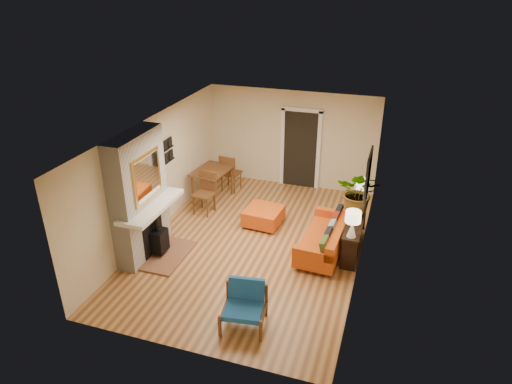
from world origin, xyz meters
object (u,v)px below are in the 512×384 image
at_px(sofa, 327,238).
at_px(lamp_near, 353,221).
at_px(blue_chair, 245,302).
at_px(dining_table, 215,176).
at_px(lamp_far, 362,188).
at_px(console_table, 355,224).
at_px(houseplant, 359,192).
at_px(ottoman, 263,215).

distance_m(sofa, lamp_near, 1.00).
bearing_deg(blue_chair, dining_table, 118.71).
relative_size(lamp_near, lamp_far, 1.00).
height_order(console_table, houseplant, houseplant).
relative_size(ottoman, blue_chair, 1.08).
xyz_separation_m(blue_chair, houseplant, (1.42, 3.09, 0.80)).
relative_size(sofa, lamp_near, 3.56).
height_order(ottoman, lamp_near, lamp_near).
distance_m(dining_table, lamp_near, 4.14).
bearing_deg(blue_chair, lamp_near, 55.56).
bearing_deg(sofa, lamp_far, 64.41).
bearing_deg(houseplant, sofa, -131.84).
height_order(ottoman, lamp_far, lamp_far).
relative_size(sofa, blue_chair, 2.40).
bearing_deg(lamp_near, ottoman, 152.12).
bearing_deg(lamp_far, sofa, -115.59).
xyz_separation_m(ottoman, blue_chair, (0.67, -3.21, 0.17)).
xyz_separation_m(ottoman, lamp_near, (2.11, -1.11, 0.83)).
distance_m(blue_chair, console_table, 3.20).
xyz_separation_m(ottoman, dining_table, (-1.53, 0.82, 0.43)).
distance_m(sofa, blue_chair, 2.69).
bearing_deg(dining_table, ottoman, -28.20).
distance_m(ottoman, blue_chair, 3.28).
relative_size(lamp_far, houseplant, 0.57).
distance_m(lamp_near, houseplant, 1.01).
height_order(blue_chair, lamp_far, lamp_far).
distance_m(sofa, houseplant, 1.16).
bearing_deg(lamp_far, dining_table, 173.37).
bearing_deg(console_table, lamp_near, -90.00).
relative_size(sofa, lamp_far, 3.56).
height_order(dining_table, lamp_near, lamp_near).
height_order(console_table, lamp_far, lamp_far).
bearing_deg(sofa, houseplant, 48.16).
bearing_deg(lamp_near, blue_chair, -124.44).
bearing_deg(blue_chair, lamp_far, 68.31).
xyz_separation_m(sofa, ottoman, (-1.59, 0.67, -0.09)).
xyz_separation_m(sofa, console_table, (0.51, 0.32, 0.25)).
relative_size(blue_chair, lamp_near, 1.48).
xyz_separation_m(ottoman, houseplant, (2.10, -0.11, 0.97)).
distance_m(blue_chair, houseplant, 3.50).
bearing_deg(dining_table, lamp_far, -6.63).
distance_m(lamp_far, houseplant, 0.53).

